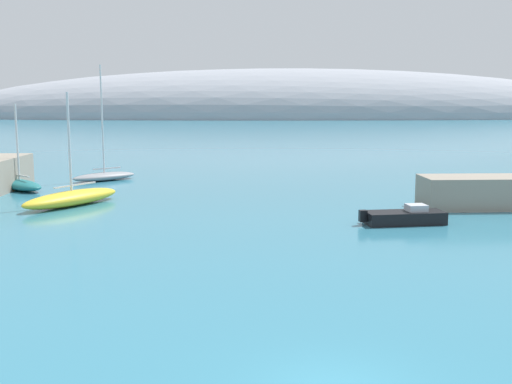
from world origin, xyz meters
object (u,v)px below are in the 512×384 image
sailboat_grey_outer_mooring (104,175)px  motorboat_black_alongside_breakwater (405,217)px  sailboat_teal_mid_mooring (20,184)px  sailboat_yellow_near_shore (72,198)px

sailboat_grey_outer_mooring → motorboat_black_alongside_breakwater: bearing=99.9°
sailboat_teal_mid_mooring → motorboat_black_alongside_breakwater: (27.55, -14.02, -0.06)m
sailboat_yellow_near_shore → sailboat_teal_mid_mooring: sailboat_yellow_near_shore is taller
sailboat_teal_mid_mooring → sailboat_grey_outer_mooring: (5.56, 5.56, 0.02)m
sailboat_grey_outer_mooring → motorboat_black_alongside_breakwater: 29.45m
sailboat_grey_outer_mooring → motorboat_black_alongside_breakwater: size_ratio=1.97×
sailboat_yellow_near_shore → motorboat_black_alongside_breakwater: bearing=106.9°
sailboat_grey_outer_mooring → sailboat_teal_mid_mooring: bearing=6.6°
sailboat_yellow_near_shore → sailboat_grey_outer_mooring: sailboat_grey_outer_mooring is taller
sailboat_teal_mid_mooring → sailboat_grey_outer_mooring: size_ratio=0.68×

